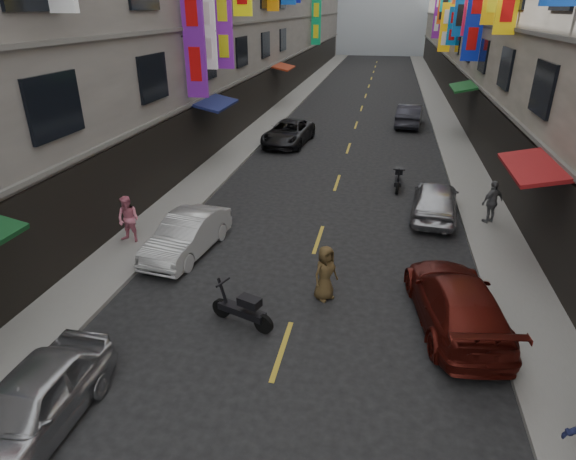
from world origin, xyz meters
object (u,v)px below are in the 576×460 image
at_px(car_left_mid, 187,235).
at_px(car_left_far, 288,133).
at_px(pedestrian_lfar, 128,219).
at_px(pedestrian_rfar, 492,202).
at_px(car_right_mid, 435,200).
at_px(car_right_near, 456,302).
at_px(scooter_far_right, 398,179).
at_px(scooter_crossing, 243,310).
at_px(pedestrian_crossing, 325,273).
at_px(car_right_far, 409,115).
at_px(car_left_near, 32,404).

distance_m(car_left_mid, car_left_far, 14.03).
distance_m(pedestrian_lfar, pedestrian_rfar, 12.68).
height_order(car_left_far, car_right_mid, car_right_mid).
bearing_deg(car_left_mid, car_right_near, -9.41).
distance_m(scooter_far_right, car_right_mid, 3.21).
bearing_deg(scooter_crossing, pedestrian_crossing, -28.71).
relative_size(car_left_far, pedestrian_crossing, 3.06).
height_order(scooter_far_right, car_left_mid, car_left_mid).
relative_size(car_right_near, pedestrian_crossing, 2.96).
height_order(car_right_mid, pedestrian_crossing, pedestrian_crossing).
distance_m(car_right_near, car_right_mid, 6.99).
bearing_deg(scooter_crossing, pedestrian_rfar, -22.92).
distance_m(car_right_mid, car_right_far, 15.55).
relative_size(scooter_far_right, car_left_mid, 0.46).
distance_m(car_left_near, car_left_far, 21.41).
xyz_separation_m(car_left_far, pedestrian_lfar, (-2.59, -13.82, 0.25)).
distance_m(scooter_far_right, car_left_far, 8.96).
height_order(car_right_far, pedestrian_lfar, pedestrian_lfar).
relative_size(scooter_far_right, car_left_near, 0.47).
xyz_separation_m(car_left_near, pedestrian_lfar, (-2.10, 7.58, 0.26)).
xyz_separation_m(scooter_crossing, car_left_near, (-2.84, -3.98, 0.21)).
bearing_deg(pedestrian_rfar, car_right_far, -117.25).
relative_size(car_right_near, car_right_mid, 1.14).
distance_m(scooter_crossing, pedestrian_crossing, 2.47).
distance_m(car_left_mid, pedestrian_rfar, 10.79).
bearing_deg(car_right_far, scooter_crossing, 84.54).
bearing_deg(car_left_mid, scooter_crossing, -43.19).
relative_size(scooter_far_right, car_left_far, 0.38).
bearing_deg(car_right_mid, pedestrian_rfar, 173.95).
relative_size(pedestrian_rfar, pedestrian_crossing, 1.01).
bearing_deg(pedestrian_rfar, scooter_far_right, -81.72).
relative_size(car_left_far, car_right_mid, 1.18).
relative_size(car_left_near, pedestrian_rfar, 2.41).
relative_size(car_left_mid, pedestrian_lfar, 2.45).
relative_size(scooter_far_right, car_right_near, 0.39).
xyz_separation_m(car_left_near, car_left_mid, (0.00, 7.38, -0.01)).
bearing_deg(pedestrian_crossing, car_right_near, -58.72).
bearing_deg(car_left_far, car_right_far, 46.70).
distance_m(car_left_near, car_right_mid, 14.44).
xyz_separation_m(car_left_near, car_right_far, (7.46, 27.56, 0.08)).
relative_size(car_left_mid, car_right_near, 0.84).
bearing_deg(pedestrian_lfar, car_left_mid, 1.46).
distance_m(scooter_crossing, car_left_mid, 4.43).
bearing_deg(car_left_near, scooter_far_right, 65.69).
xyz_separation_m(car_right_near, car_right_mid, (0.00, 6.99, 0.02)).
bearing_deg(scooter_far_right, car_right_mid, 116.41).
distance_m(car_left_near, pedestrian_rfar, 15.28).
relative_size(car_right_mid, pedestrian_lfar, 2.55).
bearing_deg(scooter_crossing, car_right_near, -58.60).
bearing_deg(car_left_far, pedestrian_lfar, -95.37).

